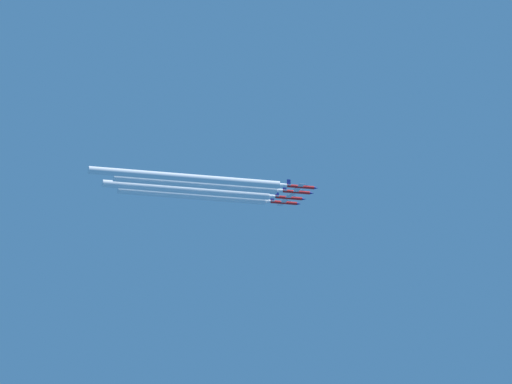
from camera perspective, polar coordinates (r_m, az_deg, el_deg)
name	(u,v)px	position (r m, az deg, el deg)	size (l,w,h in m)	color
jet_far_left	(285,203)	(707.79, 0.90, -0.33)	(8.78, 12.79, 3.07)	red
jet_inner_left	(290,198)	(700.54, 1.05, -0.18)	(8.78, 12.79, 3.07)	red
jet_center	(297,192)	(693.17, 1.29, 0.00)	(8.78, 12.79, 3.07)	red
jet_inner_right	(301,187)	(686.03, 1.42, 0.17)	(8.78, 12.79, 3.07)	red
smoke_trail_far_left	(195,196)	(698.61, -1.91, -0.12)	(2.85, 59.85, 2.85)	white
smoke_trail_inner_left	(190,190)	(690.46, -2.07, 0.06)	(2.85, 66.95, 2.85)	white
smoke_trail_center	(199,184)	(683.18, -1.78, 0.24)	(2.85, 64.99, 2.85)	white
smoke_trail_inner_right	(189,178)	(674.79, -2.09, 0.44)	(2.85, 75.12, 2.85)	white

